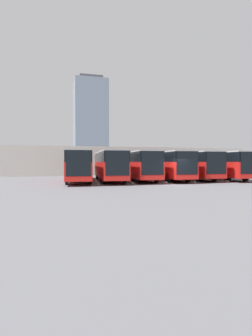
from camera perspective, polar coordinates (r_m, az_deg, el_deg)
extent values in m
plane|color=#5B5B60|center=(25.87, 10.80, -3.59)|extent=(600.00, 600.00, 0.00)
cube|color=red|center=(35.41, 19.49, -0.14)|extent=(3.47, 12.64, 1.75)
cube|color=black|center=(35.40, 19.51, 2.14)|extent=(3.42, 12.45, 1.07)
cube|color=black|center=(30.15, 25.46, 1.02)|extent=(2.20, 0.21, 2.32)
cube|color=red|center=(30.19, 25.43, -1.71)|extent=(2.38, 0.25, 0.40)
cube|color=silver|center=(35.41, 19.51, 3.11)|extent=(3.33, 12.13, 0.12)
cylinder|color=black|center=(32.78, 24.53, -1.74)|extent=(0.38, 1.04, 1.01)
cylinder|color=black|center=(31.56, 21.25, -1.83)|extent=(0.38, 1.04, 1.01)
cylinder|color=black|center=(39.35, 18.05, -1.16)|extent=(0.38, 1.04, 1.01)
cylinder|color=black|center=(38.34, 15.15, -1.21)|extent=(0.38, 1.04, 1.01)
cube|color=#9E9E99|center=(32.93, 18.78, -2.43)|extent=(0.68, 5.61, 0.15)
cube|color=red|center=(34.21, 13.88, -0.15)|extent=(3.47, 12.64, 1.75)
cube|color=black|center=(34.20, 13.89, 2.21)|extent=(3.42, 12.45, 1.07)
cube|color=black|center=(28.62, 19.08, 1.07)|extent=(2.20, 0.21, 2.32)
cube|color=red|center=(28.66, 19.06, -1.81)|extent=(2.38, 0.25, 0.40)
cube|color=silver|center=(34.21, 13.90, 3.21)|extent=(3.33, 12.13, 0.12)
cylinder|color=black|center=(31.29, 18.65, -1.83)|extent=(0.38, 1.04, 1.01)
cylinder|color=black|center=(30.27, 15.00, -1.92)|extent=(0.38, 1.04, 1.01)
cylinder|color=black|center=(38.22, 12.98, -1.20)|extent=(0.38, 1.04, 1.01)
cylinder|color=black|center=(37.39, 9.88, -1.24)|extent=(0.38, 1.04, 1.01)
cube|color=#9E9E99|center=(31.79, 12.71, -2.52)|extent=(0.68, 5.61, 0.15)
cube|color=red|center=(32.31, 8.72, -0.22)|extent=(3.47, 12.64, 1.75)
cube|color=black|center=(32.29, 8.73, 2.28)|extent=(3.42, 12.45, 1.07)
cube|color=black|center=(26.47, 13.19, 1.08)|extent=(2.20, 0.21, 2.32)
cube|color=red|center=(26.51, 13.18, -2.03)|extent=(2.38, 0.25, 0.40)
cube|color=silver|center=(32.31, 8.73, 3.34)|extent=(3.33, 12.13, 0.12)
cylinder|color=black|center=(29.15, 13.27, -2.03)|extent=(0.38, 1.04, 1.01)
cylinder|color=black|center=(28.33, 9.18, -2.11)|extent=(0.38, 1.04, 1.01)
cylinder|color=black|center=(36.35, 8.34, -1.32)|extent=(0.38, 1.04, 1.01)
cylinder|color=black|center=(35.70, 4.99, -1.36)|extent=(0.38, 1.04, 1.01)
cube|color=#9E9E99|center=(29.96, 7.06, -2.74)|extent=(0.68, 5.61, 0.15)
cube|color=red|center=(31.32, 2.59, -0.26)|extent=(3.47, 12.64, 1.75)
cube|color=black|center=(31.31, 2.59, 2.32)|extent=(3.42, 12.45, 1.07)
cube|color=black|center=(25.26, 5.82, 1.10)|extent=(2.20, 0.21, 2.32)
cube|color=red|center=(25.30, 5.81, -2.16)|extent=(2.38, 0.25, 0.40)
cube|color=silver|center=(31.33, 2.59, 3.41)|extent=(3.33, 12.13, 0.12)
cylinder|color=black|center=(27.92, 6.60, -2.16)|extent=(0.38, 1.04, 1.01)
cylinder|color=black|center=(27.35, 2.18, -2.23)|extent=(0.38, 1.04, 1.01)
cylinder|color=black|center=(35.37, 2.90, -1.38)|extent=(0.38, 1.04, 1.01)
cylinder|color=black|center=(34.92, -0.62, -1.42)|extent=(0.38, 1.04, 1.01)
cube|color=#9E9E99|center=(29.10, 0.39, -2.85)|extent=(0.68, 5.61, 0.15)
cube|color=red|center=(30.23, -3.67, -0.32)|extent=(3.47, 12.64, 1.75)
cube|color=black|center=(30.22, -3.68, 2.35)|extent=(3.42, 12.45, 1.07)
cube|color=black|center=(24.02, -1.89, 1.08)|extent=(2.20, 0.21, 2.32)
cube|color=red|center=(24.06, -1.88, -2.35)|extent=(2.38, 0.25, 0.40)
cube|color=silver|center=(30.23, -3.68, 3.48)|extent=(3.33, 12.13, 0.12)
cylinder|color=black|center=(26.61, -0.31, -2.33)|extent=(0.38, 1.04, 1.01)
cylinder|color=black|center=(26.31, -5.05, -2.38)|extent=(0.38, 1.04, 1.01)
cylinder|color=black|center=(34.24, -2.61, -1.48)|extent=(0.38, 1.04, 1.01)
cylinder|color=black|center=(34.00, -6.30, -1.50)|extent=(0.38, 1.04, 1.01)
cube|color=#9E9E99|center=(28.15, -6.44, -3.01)|extent=(0.68, 5.61, 0.15)
cube|color=red|center=(29.77, -10.36, -0.37)|extent=(3.47, 12.64, 1.75)
cube|color=black|center=(29.76, -10.37, 2.34)|extent=(3.42, 12.45, 1.07)
cube|color=black|center=(23.50, -10.32, 1.05)|extent=(2.20, 0.21, 2.32)
cube|color=red|center=(23.55, -10.30, -2.45)|extent=(2.38, 0.25, 0.40)
cube|color=silver|center=(29.78, -10.38, 3.49)|extent=(3.33, 12.13, 0.12)
cylinder|color=black|center=(25.98, -7.89, -2.44)|extent=(0.38, 1.04, 1.01)
cylinder|color=black|center=(25.97, -12.76, -2.46)|extent=(0.38, 1.04, 1.01)
cylinder|color=black|center=(33.69, -8.50, -1.54)|extent=(0.38, 1.04, 1.01)
cylinder|color=black|center=(33.69, -12.25, -1.56)|extent=(0.38, 1.04, 1.01)
cube|color=beige|center=(48.32, -1.57, 1.53)|extent=(44.42, 11.76, 4.61)
cube|color=silver|center=(55.57, -3.35, 3.65)|extent=(44.42, 3.00, 0.24)
cylinder|color=slate|center=(61.60, 10.75, 1.38)|extent=(0.20, 0.20, 4.36)
cylinder|color=slate|center=(55.65, -19.47, 1.31)|extent=(0.20, 0.20, 4.36)
cube|color=#7F8EA3|center=(175.79, -7.77, 9.64)|extent=(20.92, 20.92, 54.43)
cube|color=#4C4C51|center=(182.01, -7.81, 18.53)|extent=(14.64, 14.64, 2.40)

